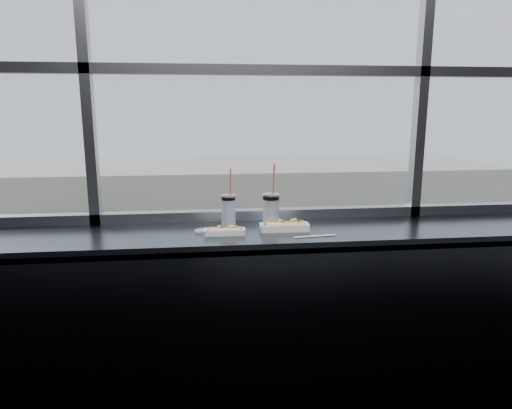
{
  "coord_description": "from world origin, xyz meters",
  "views": [
    {
      "loc": [
        -0.36,
        -1.26,
        1.78
      ],
      "look_at": [
        -0.06,
        1.23,
        1.25
      ],
      "focal_mm": 32.0,
      "sensor_mm": 36.0,
      "label": 1
    }
  ],
  "objects": [
    {
      "name": "hotdog_tray_left",
      "position": [
        -0.24,
        1.15,
        1.12
      ],
      "size": [
        0.22,
        0.08,
        0.05
      ],
      "rotation": [
        0.0,
        0.0,
        -0.03
      ],
      "color": "white",
      "rests_on": "counter"
    },
    {
      "name": "tree_center",
      "position": [
        1.4,
        29.5,
        -7.45
      ],
      "size": [
        3.35,
        3.35,
        5.23
      ],
      "color": "#47382B",
      "rests_on": "far_sidewalk"
    },
    {
      "name": "plaza_ground",
      "position": [
        0.0,
        45.0,
        -11.0
      ],
      "size": [
        120.0,
        120.0,
        0.0
      ],
      "primitive_type": "plane",
      "color": "#BCB7B2",
      "rests_on": "ground"
    },
    {
      "name": "pedestrian_c",
      "position": [
        5.18,
        28.3,
        -10.0
      ],
      "size": [
        0.64,
        0.85,
        1.92
      ],
      "primitive_type": "imported",
      "rotation": [
        0.0,
        0.0,
        1.57
      ],
      "color": "#66605B",
      "rests_on": "far_sidewalk"
    },
    {
      "name": "wall_back_lower",
      "position": [
        0.0,
        1.5,
        0.55
      ],
      "size": [
        6.0,
        0.0,
        6.0
      ],
      "primitive_type": "plane",
      "rotation": [
        1.57,
        0.0,
        0.0
      ],
      "color": "black",
      "rests_on": "ground"
    },
    {
      "name": "loose_straw",
      "position": [
        0.24,
        1.05,
        1.1
      ],
      "size": [
        0.23,
        0.04,
        0.01
      ],
      "primitive_type": "cylinder",
      "rotation": [
        0.0,
        1.57,
        0.12
      ],
      "color": "white",
      "rests_on": "counter"
    },
    {
      "name": "window_glass",
      "position": [
        0.0,
        1.52,
        2.3
      ],
      "size": [
        6.0,
        0.0,
        6.0
      ],
      "primitive_type": "plane",
      "rotation": [
        1.57,
        0.0,
        0.0
      ],
      "color": "silver",
      "rests_on": "ground"
    },
    {
      "name": "pedestrian_a",
      "position": [
        -7.63,
        28.82,
        -10.0
      ],
      "size": [
        0.64,
        0.85,
        1.91
      ],
      "primitive_type": "imported",
      "rotation": [
        0.0,
        0.0,
        4.71
      ],
      "color": "#66605B",
      "rests_on": "far_sidewalk"
    },
    {
      "name": "car_near_c",
      "position": [
        -1.42,
        17.5,
        -9.9
      ],
      "size": [
        3.07,
        6.43,
        2.08
      ],
      "primitive_type": "imported",
      "rotation": [
        0.0,
        0.0,
        1.65
      ],
      "color": "#A3270E",
      "rests_on": "street_asphalt"
    },
    {
      "name": "wrapper",
      "position": [
        -0.36,
        1.21,
        1.11
      ],
      "size": [
        0.1,
        0.07,
        0.03
      ],
      "primitive_type": "ellipsoid",
      "color": "silver",
      "rests_on": "counter"
    },
    {
      "name": "pedestrian_b",
      "position": [
        -0.46,
        30.61,
        -9.93
      ],
      "size": [
        0.69,
        0.92,
        2.07
      ],
      "primitive_type": "imported",
      "rotation": [
        0.0,
        0.0,
        4.71
      ],
      "color": "#66605B",
      "rests_on": "far_sidewalk"
    },
    {
      "name": "counter",
      "position": [
        0.0,
        1.23,
        1.07
      ],
      "size": [
        6.0,
        0.55,
        0.06
      ],
      "primitive_type": "cube",
      "color": "#49505A",
      "rests_on": "ground"
    },
    {
      "name": "far_building",
      "position": [
        0.0,
        39.5,
        -7.0
      ],
      "size": [
        50.0,
        14.0,
        8.0
      ],
      "primitive_type": "cube",
      "color": "gray",
      "rests_on": "plaza_ground"
    },
    {
      "name": "window_mullions",
      "position": [
        0.0,
        1.5,
        2.3
      ],
      "size": [
        6.0,
        0.08,
        2.4
      ],
      "primitive_type": null,
      "color": "gray",
      "rests_on": "ground"
    },
    {
      "name": "car_near_e",
      "position": [
        12.67,
        17.5,
        -10.01
      ],
      "size": [
        2.62,
        5.69,
        1.86
      ],
      "primitive_type": "imported",
      "rotation": [
        0.0,
        0.0,
        1.52
      ],
      "color": "navy",
      "rests_on": "street_asphalt"
    },
    {
      "name": "far_sidewalk",
      "position": [
        0.0,
        29.5,
        -10.98
      ],
      "size": [
        80.0,
        6.0,
        0.04
      ],
      "primitive_type": "cube",
      "color": "#BCB7B2",
      "rests_on": "plaza_ground"
    },
    {
      "name": "car_near_d",
      "position": [
        7.47,
        17.5,
        -9.79
      ],
      "size": [
        3.8,
        7.24,
        2.31
      ],
      "primitive_type": "imported",
      "rotation": [
        0.0,
        0.0,
        1.43
      ],
      "color": "#B3A98E",
      "rests_on": "street_asphalt"
    },
    {
      "name": "car_near_b",
      "position": [
        -5.38,
        17.5,
        -9.78
      ],
      "size": [
        3.83,
        7.31,
        2.33
      ],
      "primitive_type": "imported",
      "rotation": [
        0.0,
        0.0,
        1.71
      ],
      "color": "black",
      "rests_on": "street_asphalt"
    },
    {
      "name": "car_far_a",
      "position": [
        -10.47,
        25.5,
        -9.8
      ],
      "size": [
        3.73,
        7.15,
        2.28
      ],
      "primitive_type": "imported",
      "rotation": [
        0.0,
        0.0,
        1.44
      ],
      "color": "black",
      "rests_on": "street_asphalt"
    },
    {
      "name": "car_far_c",
      "position": [
        12.61,
        25.5,
        -9.97
      ],
      "size": [
        3.09,
        6.08,
        1.95
      ],
      "primitive_type": "imported",
      "rotation": [
        0.0,
        0.0,
        1.46
      ],
      "color": "beige",
      "rests_on": "street_asphalt"
    },
    {
      "name": "soda_cup_left",
      "position": [
        -0.21,
        1.38,
        1.2
      ],
      "size": [
        0.09,
        0.09,
        0.34
      ],
      "color": "white",
      "rests_on": "counter"
    },
    {
      "name": "tree_right",
      "position": [
        11.21,
        29.5,
        -7.4
      ],
      "size": [
        3.4,
        3.4,
        5.31
      ],
      "color": "#47382B",
      "rests_on": "far_sidewalk"
    },
    {
      "name": "street_asphalt",
      "position": [
        0.0,
        21.5,
        -10.97
      ],
      "size": [
        80.0,
        10.0,
        0.06
      ],
      "primitive_type": "cube",
      "color": "black",
      "rests_on": "plaza_ground"
    },
    {
      "name": "soda_cup_right",
      "position": [
        0.03,
        1.29,
        1.21
      ],
      "size": [
        0.1,
        0.1,
        0.37
      ],
      "color": "white",
      "rests_on": "counter"
    },
    {
      "name": "car_far_b",
      "position": [
        3.28,
        25.5,
        -9.83
      ],
      "size": [
        3.0,
        6.74,
        2.22
      ],
      "primitive_type": "imported",
      "rotation": [
        0.0,
        0.0,
        1.61
      ],
      "color": "maroon",
      "rests_on": "street_asphalt"
    },
    {
      "name": "hotdog_tray_right",
      "position": [
        0.1,
        1.2,
        1.13
      ],
      "size": [
        0.28,
        0.1,
        0.07
      ],
      "rotation": [
        0.0,
        0.0,
        -0.04
      ],
      "color": "white",
      "rests_on": "counter"
    },
    {
      "name": "tree_left",
      "position": [
        -8.02,
        29.5,
        -7.17
      ],
      "size": [
        3.62,
        3.62,
        5.65
      ],
      "color": "#47382B",
      "rests_on": "far_sidewalk"
    },
    {
      "name": "counter_fascia",
      "position": [
        0.0,
        0.97,
        0.55
      ],
      "size": [
        6.0,
        0.04,
        1.04
      ],
      "primitive_type": "cube",
      "color": "#49505A",
      "rests_on": "ground"
    }
  ]
}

